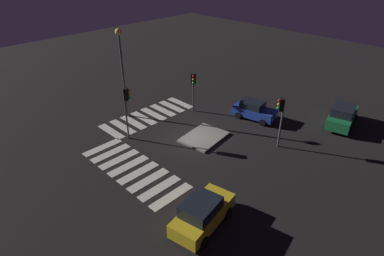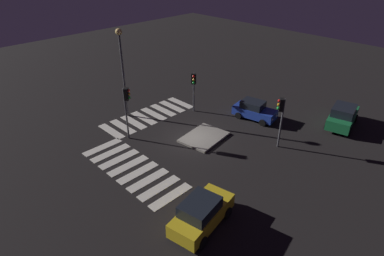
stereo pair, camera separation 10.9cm
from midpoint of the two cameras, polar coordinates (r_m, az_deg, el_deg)
The scene contains 11 objects.
ground_plane at distance 26.48m, azimuth 0.12°, elevation -1.88°, with size 80.00×80.00×0.00m, color black.
traffic_island at distance 26.53m, azimuth 2.23°, elevation -1.62°, with size 4.00×3.22×0.18m.
car_yellow at distance 18.47m, azimuth 1.89°, elevation -14.75°, with size 4.47×2.58×1.86m.
car_blue at distance 29.75m, azimuth 11.00°, elevation 3.09°, with size 2.33×4.05×1.68m.
car_green at distance 30.83m, azimuth 25.12°, elevation 1.91°, with size 4.68×2.76×1.93m.
traffic_light_west at distance 24.86m, azimuth 15.53°, elevation 2.90°, with size 0.54×0.53×4.10m.
traffic_light_east at distance 25.48m, azimuth -11.33°, elevation 4.67°, with size 0.54×0.54×4.41m.
traffic_light_south at distance 29.65m, azimuth 0.41°, elevation 7.90°, with size 0.53×0.54×3.79m.
street_lamp at distance 28.64m, azimuth -12.18°, elevation 11.79°, with size 0.56×0.56×7.94m.
crosswalk_near at distance 30.25m, azimuth -7.51°, elevation 2.13°, with size 8.75×3.20×0.02m.
crosswalk_side at distance 23.41m, azimuth -10.21°, elevation -7.13°, with size 3.20×8.75×0.02m.
Camera 2 is at (15.93, 16.04, 13.80)m, focal length 30.27 mm.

